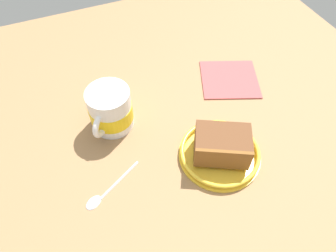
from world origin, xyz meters
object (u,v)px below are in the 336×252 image
small_plate (220,153)px  folded_napkin (230,79)px  tea_mug (110,110)px  teaspoon (102,193)px  cake_slice (222,145)px

small_plate → folded_napkin: bearing=-124.8°
small_plate → folded_napkin: 20.85cm
tea_mug → folded_napkin: bearing=-175.6°
teaspoon → small_plate: bearing=178.0°
cake_slice → tea_mug: 22.06cm
tea_mug → folded_napkin: (-28.00, -2.14, -3.97)cm
teaspoon → cake_slice: bearing=177.3°
cake_slice → teaspoon: bearing=-2.7°
small_plate → folded_napkin: small_plate is taller
tea_mug → folded_napkin: size_ratio=0.75×
teaspoon → folded_napkin: size_ratio=0.90×
tea_mug → teaspoon: size_ratio=0.83×
small_plate → tea_mug: (16.09, -14.97, 3.43)cm
tea_mug → teaspoon: 15.94cm
cake_slice → folded_napkin: (-12.03, -17.35, -3.48)cm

